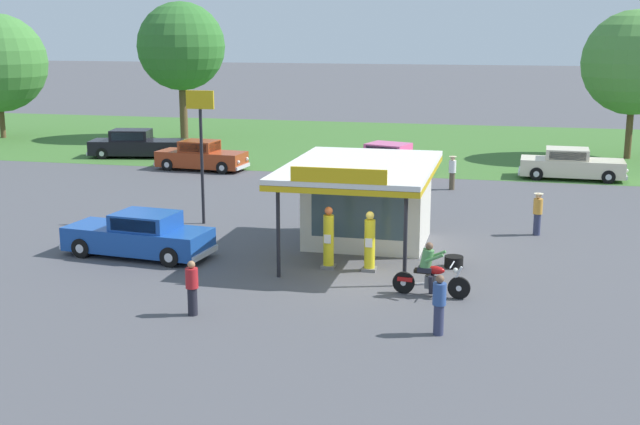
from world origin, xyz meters
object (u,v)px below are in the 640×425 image
object	(u,v)px
bystander_leaning_by_kiosk	(538,213)
spare_tire_stack	(454,262)
parked_car_back_row_left	(383,159)
parked_car_back_row_far_left	(135,145)
gas_pump_offside	(370,244)
roadside_pole_sign	(201,134)
gas_pump_nearside	(329,240)
bystander_standing_back_lot	(439,304)
bystander_strolling_foreground	(452,172)
featured_classic_sedan	(139,236)
motorcycle_with_rider	(430,274)
parked_car_back_row_right	(201,157)
bystander_chatting_near_pumps	(192,287)
parked_car_back_row_far_right	(571,165)

from	to	relation	value
bystander_leaning_by_kiosk	spare_tire_stack	distance (m)	5.64
parked_car_back_row_left	parked_car_back_row_far_left	world-z (taller)	parked_car_back_row_far_left
gas_pump_offside	roadside_pole_sign	xyz separation A→B (m)	(-7.41, 4.84, 2.63)
gas_pump_nearside	spare_tire_stack	xyz separation A→B (m)	(3.89, 0.99, -0.73)
parked_car_back_row_far_left	bystander_standing_back_lot	bearing A→B (deg)	-51.13
bystander_strolling_foreground	spare_tire_stack	size ratio (longest dim) A/B	2.69
gas_pump_offside	parked_car_back_row_left	xyz separation A→B (m)	(-2.38, 17.98, -0.16)
parked_car_back_row_far_left	spare_tire_stack	world-z (taller)	parked_car_back_row_far_left
featured_classic_sedan	motorcycle_with_rider	bearing A→B (deg)	-11.51
parked_car_back_row_far_left	bystander_leaning_by_kiosk	world-z (taller)	parked_car_back_row_far_left
featured_classic_sedan	parked_car_back_row_far_left	bearing A→B (deg)	115.90
parked_car_back_row_right	roadside_pole_sign	world-z (taller)	roadside_pole_sign
motorcycle_with_rider	parked_car_back_row_right	xyz separation A→B (m)	(-14.14, 18.59, 0.06)
spare_tire_stack	motorcycle_with_rider	bearing A→B (deg)	-98.60
parked_car_back_row_left	roadside_pole_sign	size ratio (longest dim) A/B	1.10
gas_pump_offside	bystander_leaning_by_kiosk	world-z (taller)	gas_pump_offside
bystander_chatting_near_pumps	roadside_pole_sign	distance (m)	10.92
bystander_standing_back_lot	gas_pump_nearside	bearing A→B (deg)	127.89
parked_car_back_row_right	bystander_strolling_foreground	bearing A→B (deg)	-10.50
spare_tire_stack	parked_car_back_row_far_right	bearing A→B (deg)	75.12
featured_classic_sedan	bystander_leaning_by_kiosk	bearing A→B (deg)	24.61
gas_pump_nearside	bystander_strolling_foreground	bearing A→B (deg)	78.55
bystander_strolling_foreground	spare_tire_stack	distance (m)	13.08
gas_pump_offside	roadside_pole_sign	size ratio (longest dim) A/B	0.37
bystander_strolling_foreground	motorcycle_with_rider	bearing A→B (deg)	-87.92
motorcycle_with_rider	parked_car_back_row_right	size ratio (longest dim) A/B	0.44
featured_classic_sedan	bystander_leaning_by_kiosk	size ratio (longest dim) A/B	3.30
parked_car_back_row_right	gas_pump_offside	bearing A→B (deg)	-53.93
featured_classic_sedan	parked_car_back_row_right	bearing A→B (deg)	104.35
featured_classic_sedan	bystander_leaning_by_kiosk	world-z (taller)	bystander_leaning_by_kiosk
gas_pump_nearside	bystander_standing_back_lot	bearing A→B (deg)	-52.11
bystander_leaning_by_kiosk	roadside_pole_sign	xyz separation A→B (m)	(-12.65, -1.08, 2.65)
parked_car_back_row_far_right	roadside_pole_sign	bearing A→B (deg)	-137.32
parked_car_back_row_right	roadside_pole_sign	distance (m)	12.87
parked_car_back_row_left	bystander_standing_back_lot	bearing A→B (deg)	-77.76
motorcycle_with_rider	bystander_leaning_by_kiosk	distance (m)	8.58
bystander_chatting_near_pumps	bystander_leaning_by_kiosk	size ratio (longest dim) A/B	0.94
parked_car_back_row_right	bystander_chatting_near_pumps	bearing A→B (deg)	-69.35
gas_pump_offside	parked_car_back_row_far_right	bearing A→B (deg)	68.62
parked_car_back_row_far_right	gas_pump_offside	bearing A→B (deg)	-111.38
featured_classic_sedan	spare_tire_stack	xyz separation A→B (m)	(10.36, 1.04, -0.51)
motorcycle_with_rider	roadside_pole_sign	xyz separation A→B (m)	(-9.52, 6.91, 2.85)
bystander_chatting_near_pumps	bystander_strolling_foreground	size ratio (longest dim) A/B	0.93
bystander_chatting_near_pumps	gas_pump_nearside	bearing A→B (deg)	63.46
gas_pump_offside	bystander_chatting_near_pumps	distance (m)	6.43
featured_classic_sedan	parked_car_back_row_right	size ratio (longest dim) A/B	1.04
parked_car_back_row_far_left	bystander_leaning_by_kiosk	xyz separation A→B (m)	(22.70, -13.93, 0.11)
gas_pump_nearside	spare_tire_stack	size ratio (longest dim) A/B	3.33
roadside_pole_sign	spare_tire_stack	distance (m)	11.20
gas_pump_nearside	parked_car_back_row_far_right	world-z (taller)	gas_pump_nearside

